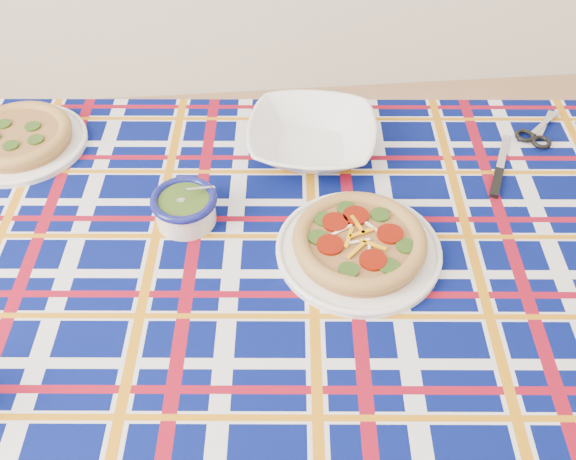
{
  "coord_description": "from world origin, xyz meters",
  "views": [
    {
      "loc": [
        -0.18,
        -0.21,
        1.47
      ],
      "look_at": [
        -0.11,
        0.54,
        0.69
      ],
      "focal_mm": 40.0,
      "sensor_mm": 36.0,
      "label": 1
    }
  ],
  "objects_px": {
    "main_focaccia_plate": "(359,241)",
    "pesto_bowl": "(185,206)",
    "dining_table": "(273,281)",
    "serving_bowl": "(312,138)"
  },
  "relations": [
    {
      "from": "dining_table",
      "to": "serving_bowl",
      "type": "height_order",
      "value": "serving_bowl"
    },
    {
      "from": "serving_bowl",
      "to": "pesto_bowl",
      "type": "bearing_deg",
      "value": -144.46
    },
    {
      "from": "main_focaccia_plate",
      "to": "serving_bowl",
      "type": "height_order",
      "value": "serving_bowl"
    },
    {
      "from": "pesto_bowl",
      "to": "serving_bowl",
      "type": "xyz_separation_m",
      "value": [
        0.24,
        0.17,
        -0.0
      ]
    },
    {
      "from": "pesto_bowl",
      "to": "main_focaccia_plate",
      "type": "bearing_deg",
      "value": -19.91
    },
    {
      "from": "serving_bowl",
      "to": "dining_table",
      "type": "bearing_deg",
      "value": -109.88
    },
    {
      "from": "main_focaccia_plate",
      "to": "pesto_bowl",
      "type": "bearing_deg",
      "value": 160.09
    },
    {
      "from": "dining_table",
      "to": "serving_bowl",
      "type": "bearing_deg",
      "value": 75.6
    },
    {
      "from": "pesto_bowl",
      "to": "serving_bowl",
      "type": "bearing_deg",
      "value": 35.54
    },
    {
      "from": "main_focaccia_plate",
      "to": "pesto_bowl",
      "type": "height_order",
      "value": "pesto_bowl"
    }
  ]
}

